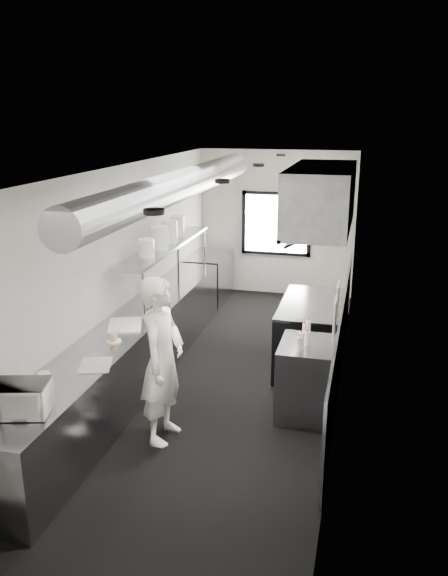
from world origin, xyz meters
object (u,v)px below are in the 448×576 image
Objects in this scene: pass_shelf at (166,247)px; squeeze_bottle_a at (299,344)px; deli_tub_b at (44,378)px; squeeze_bottle_e at (308,328)px; range at (310,334)px; squeeze_bottle_b at (301,341)px; plate_stack_a at (146,248)px; plate_stack_b at (159,238)px; prep_counter at (132,353)px; small_plate at (114,341)px; plate_stack_c at (170,231)px; microwave at (20,398)px; line_cook at (162,360)px; cutting_board at (125,325)px; exhaust_hood at (321,198)px; squeeze_bottle_d at (305,331)px; knife_block at (151,288)px; squeeze_bottle_c at (307,338)px; bottle_station at (307,379)px; far_work_table at (209,278)px; plate_stack_d at (178,226)px; deli_tub_a at (29,386)px.

pass_shelf reaches higher than squeeze_bottle_a.
deli_tub_b is 0.79× the size of squeeze_bottle_e.
pass_shelf is 21.36× the size of deli_tub_b.
range is 1.66m from squeeze_bottle_b.
plate_stack_a is 0.75× the size of plate_stack_b.
prep_counter is 34.65× the size of small_plate.
small_plate is 2.15m from squeeze_bottle_a.
plate_stack_c is (-0.03, 1.68, 1.29)m from prep_counter.
microwave is 1.75m from small_plate.
line_cook is 5.50× the size of plate_stack_c.
exhaust_hood is at bearing 31.44° from cutting_board.
squeeze_bottle_d reaches higher than squeeze_bottle_a.
deli_tub_b is at bearing 130.45° from line_cook.
prep_counter is 17.67× the size of plate_stack_b.
knife_block is 1.30× the size of squeeze_bottle_c.
microwave is at bearing -90.14° from prep_counter.
cutting_board reaches higher than bottle_station.
microwave is at bearing -137.41° from squeeze_bottle_b.
squeeze_bottle_e is (0.03, 0.10, 0.00)m from squeeze_bottle_d.
exhaust_hood is 1.38× the size of range.
prep_counter is 2.31m from bottle_station.
far_work_table is 3.53× the size of plate_stack_b.
microwave is 3.70m from plate_stack_b.
plate_stack_b is (-2.27, 0.00, -0.65)m from exhaust_hood.
line_cook is at bearing -140.14° from squeeze_bottle_e.
plate_stack_d is at bearing 138.33° from squeeze_bottle_e.
squeeze_bottle_a is at bearing -11.46° from prep_counter.
exhaust_hood is 12.70× the size of small_plate.
plate_stack_c reaches higher than deli_tub_a.
prep_counter is 2.08m from deli_tub_a.
knife_block is (-0.10, -0.39, -0.53)m from pass_shelf.
line_cook is at bearing -74.46° from plate_stack_d.
knife_block is 2.80m from squeeze_bottle_b.
plate_stack_d is 1.96× the size of squeeze_bottle_c.
plate_stack_a reaches higher than small_plate.
prep_counter and bottle_station have the same top height.
prep_counter is at bearing -88.88° from plate_stack_c.
knife_block reaches higher than bottle_station.
squeeze_bottle_e reaches higher than squeeze_bottle_a.
cutting_board is 2.47m from plate_stack_d.
plate_stack_c is (0.11, 0.56, 0.73)m from knife_block.
squeeze_bottle_b is at bearing 31.86° from deli_tub_b.
deli_tub_b is 2.98m from squeeze_bottle_d.
deli_tub_a is (-0.14, -3.52, -0.59)m from pass_shelf.
plate_stack_b reaches higher than deli_tub_b.
prep_counter is 0.83m from small_plate.
deli_tub_b is (-0.97, -0.74, 0.03)m from line_cook.
plate_stack_d is (-2.37, 2.36, 1.28)m from bottle_station.
plate_stack_a is at bearing -167.51° from range.
plate_stack_c is (-0.03, 4.11, 0.69)m from microwave.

